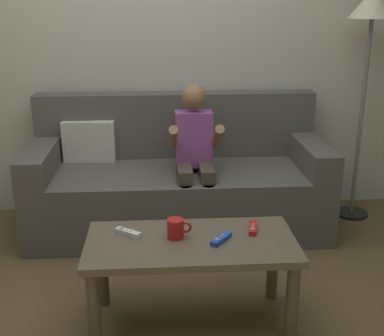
% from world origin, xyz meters
% --- Properties ---
extents(ground_plane, '(8.84, 8.84, 0.00)m').
position_xyz_m(ground_plane, '(0.00, 0.00, 0.00)').
color(ground_plane, brown).
extents(wall_back, '(4.42, 0.05, 2.50)m').
position_xyz_m(wall_back, '(0.00, 1.57, 1.25)').
color(wall_back, beige).
rests_on(wall_back, ground).
extents(couch, '(2.01, 0.80, 0.91)m').
position_xyz_m(couch, '(0.17, 1.18, 0.32)').
color(couch, '#56514C').
rests_on(couch, ground).
extents(person_seated_on_couch, '(0.34, 0.42, 1.02)m').
position_xyz_m(person_seated_on_couch, '(0.28, 0.99, 0.59)').
color(person_seated_on_couch, '#4C4238').
rests_on(person_seated_on_couch, ground).
extents(coffee_table, '(1.00, 0.49, 0.45)m').
position_xyz_m(coffee_table, '(0.19, 0.01, 0.38)').
color(coffee_table, brown).
rests_on(coffee_table, ground).
extents(game_remote_red_near_edge, '(0.06, 0.14, 0.03)m').
position_xyz_m(game_remote_red_near_edge, '(0.50, 0.09, 0.47)').
color(game_remote_red_near_edge, red).
rests_on(game_remote_red_near_edge, coffee_table).
extents(game_remote_blue_center, '(0.12, 0.13, 0.03)m').
position_xyz_m(game_remote_blue_center, '(0.33, -0.01, 0.47)').
color(game_remote_blue_center, blue).
rests_on(game_remote_blue_center, coffee_table).
extents(game_remote_white_far_corner, '(0.13, 0.11, 0.03)m').
position_xyz_m(game_remote_white_far_corner, '(-0.12, 0.09, 0.47)').
color(game_remote_white_far_corner, white).
rests_on(game_remote_white_far_corner, coffee_table).
extents(coffee_mug, '(0.12, 0.08, 0.09)m').
position_xyz_m(coffee_mug, '(0.12, 0.04, 0.50)').
color(coffee_mug, red).
rests_on(coffee_mug, coffee_table).
extents(floor_lamp, '(0.32, 0.32, 1.62)m').
position_xyz_m(floor_lamp, '(1.49, 1.26, 1.40)').
color(floor_lamp, black).
rests_on(floor_lamp, ground).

